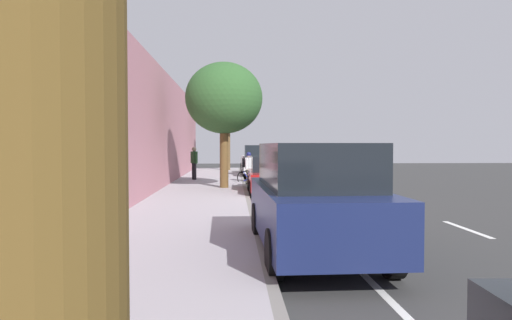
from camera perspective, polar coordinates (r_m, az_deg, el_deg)
The scene contains 14 objects.
ground at distance 16.63m, azimuth 5.87°, elevation -4.92°, with size 65.38×65.38×0.00m, color #353535.
sidewalk at distance 16.48m, azimuth -7.24°, elevation -4.71°, with size 3.37×40.87×0.16m, color #A5A1A8.
curb_edge at distance 16.44m, azimuth -1.08°, elevation -4.71°, with size 0.16×40.87×0.16m, color gray.
lane_stripe_centre at distance 17.72m, azimuth 15.05°, elevation -4.54°, with size 0.14×40.00×0.01m.
lane_stripe_bike_edge at distance 16.56m, azimuth 4.03°, elevation -4.93°, with size 0.12×40.87×0.01m, color white.
building_facade at distance 16.65m, azimuth -13.94°, elevation 3.98°, with size 0.50×40.87×5.18m, color #B57582.
parked_pickup_white_nearest at distance 28.40m, azimuth 0.26°, elevation -0.28°, with size 2.09×5.33×1.95m.
parked_sedan_red_second at distance 18.37m, azimuth 1.90°, elevation -1.92°, with size 1.87×4.42×1.52m.
parked_suv_dark_blue_mid at distance 8.26m, azimuth 7.14°, elevation -4.66°, with size 2.07×4.75×1.99m.
bicycle_at_curb at distance 22.45m, azimuth -0.37°, elevation -2.20°, with size 1.57×0.83×0.76m.
cyclist_with_backpack at distance 22.87m, azimuth -0.98°, elevation -0.61°, with size 0.51×0.57×1.61m.
street_tree_near_cyclist at distance 33.35m, azimuth -3.50°, elevation 5.41°, with size 2.81×2.81×5.13m.
street_tree_mid_block at distance 19.66m, azimuth -3.96°, elevation 7.54°, with size 3.24×3.24×5.27m.
pedestrian_on_phone at distance 24.28m, azimuth -7.62°, elevation -0.12°, with size 0.39×0.55×1.70m.
Camera 1 is at (2.51, 16.33, 1.96)m, focal length 32.52 mm.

